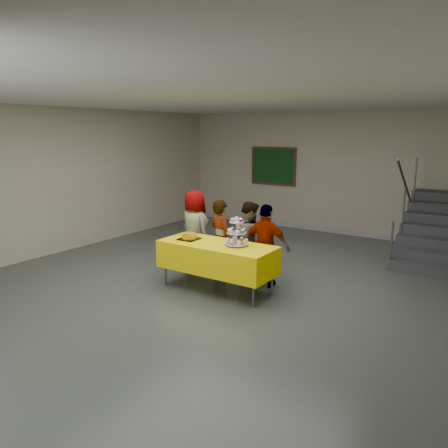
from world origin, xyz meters
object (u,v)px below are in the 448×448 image
object	(u,v)px
cupcake_stand	(237,235)
schoolchild_c	(249,240)
bear_cake	(189,236)
staircase	(439,233)
schoolchild_b	(221,238)
schoolchild_a	(195,230)
schoolchild_d	(266,246)
bake_table	(217,257)
noticeboard	(273,166)

from	to	relation	value
cupcake_stand	schoolchild_c	bearing A→B (deg)	105.01
cupcake_stand	bear_cake	world-z (taller)	cupcake_stand
cupcake_stand	staircase	xyz separation A→B (m)	(2.32, 4.02, -0.45)
schoolchild_b	cupcake_stand	bearing A→B (deg)	162.33
cupcake_stand	schoolchild_a	world-z (taller)	schoolchild_a
schoolchild_d	staircase	bearing A→B (deg)	-124.72
schoolchild_a	schoolchild_b	distance (m)	0.67
cupcake_stand	schoolchild_b	world-z (taller)	schoolchild_b
bake_table	schoolchild_d	distance (m)	0.83
schoolchild_a	noticeboard	bearing A→B (deg)	-64.81
schoolchild_c	staircase	bearing A→B (deg)	-105.92
cupcake_stand	noticeboard	size ratio (longest dim) A/B	0.34
schoolchild_a	staircase	bearing A→B (deg)	-120.21
bake_table	cupcake_stand	size ratio (longest dim) A/B	4.22
staircase	schoolchild_d	bearing A→B (deg)	-120.76
schoolchild_a	schoolchild_c	xyz separation A→B (m)	(1.13, 0.06, -0.05)
schoolchild_b	schoolchild_d	bearing A→B (deg)	-160.00
cupcake_stand	staircase	world-z (taller)	staircase
bake_table	bear_cake	bearing A→B (deg)	-176.85
noticeboard	staircase	bearing A→B (deg)	-11.15
bear_cake	schoolchild_d	size ratio (longest dim) A/B	0.26
schoolchild_b	noticeboard	distance (m)	4.58
bear_cake	staircase	xyz separation A→B (m)	(3.17, 4.12, -0.34)
bake_table	schoolchild_d	size ratio (longest dim) A/B	1.38
schoolchild_b	schoolchild_d	xyz separation A→B (m)	(0.91, -0.02, 0.00)
schoolchild_b	noticeboard	world-z (taller)	noticeboard
bake_table	noticeboard	world-z (taller)	noticeboard
cupcake_stand	schoolchild_b	distance (m)	0.90
bake_table	staircase	xyz separation A→B (m)	(2.64, 4.10, -0.07)
schoolchild_a	schoolchild_d	distance (m)	1.58
bake_table	schoolchild_c	bearing A→B (deg)	81.21
cupcake_stand	noticeboard	world-z (taller)	noticeboard
schoolchild_b	schoolchild_c	xyz separation A→B (m)	(0.47, 0.18, -0.00)
schoolchild_a	noticeboard	world-z (taller)	noticeboard
schoolchild_d	schoolchild_a	bearing A→B (deg)	-9.14
schoolchild_b	staircase	distance (m)	4.59
bear_cake	noticeboard	size ratio (longest dim) A/B	0.28
schoolchild_b	schoolchild_a	bearing A→B (deg)	11.10
schoolchild_b	schoolchild_c	world-z (taller)	schoolchild_b
bear_cake	schoolchild_a	world-z (taller)	schoolchild_a
schoolchild_c	schoolchild_d	bearing A→B (deg)	176.27
schoolchild_d	noticeboard	distance (m)	4.93
cupcake_stand	schoolchild_d	distance (m)	0.63
bear_cake	schoolchild_d	distance (m)	1.26
staircase	schoolchild_c	bearing A→B (deg)	-127.38
bake_table	staircase	bearing A→B (deg)	57.18
cupcake_stand	noticeboard	bearing A→B (deg)	111.54
bear_cake	noticeboard	world-z (taller)	noticeboard
bake_table	schoolchild_c	distance (m)	0.82
cupcake_stand	schoolchild_d	world-z (taller)	schoolchild_d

